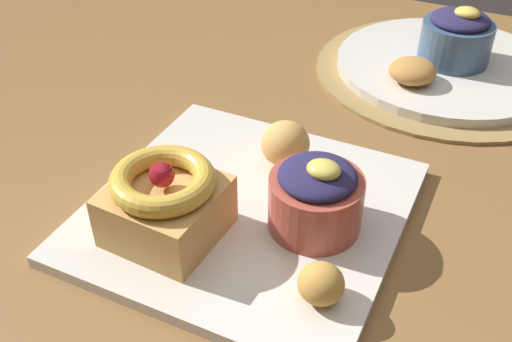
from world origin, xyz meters
The scene contains 10 objects.
dining_table centered at (0.00, 0.00, 0.64)m, with size 1.28×0.98×0.73m.
woven_placemat centered at (0.09, 0.25, 0.73)m, with size 0.34×0.34×0.01m, color #997A47.
front_plate centered at (-0.02, -0.12, 0.74)m, with size 0.28×0.28×0.01m, color silver.
cake_slice centered at (-0.06, -0.18, 0.78)m, with size 0.10×0.09×0.08m.
berry_ramekin centered at (0.05, -0.12, 0.77)m, with size 0.08×0.08×0.07m.
fritter_front centered at (0.08, -0.19, 0.76)m, with size 0.04×0.04×0.03m, color gold.
fritter_middle centered at (-0.01, -0.04, 0.77)m, with size 0.05×0.05×0.05m, color tan.
back_plate centered at (0.09, 0.25, 0.74)m, with size 0.29×0.29×0.01m, color silver.
back_ramekin centered at (0.10, 0.26, 0.78)m, with size 0.09×0.09×0.08m.
back_pastry centered at (0.06, 0.18, 0.76)m, with size 0.06×0.06×0.03m, color #B77F3D.
Camera 1 is at (0.17, -0.50, 1.11)m, focal length 41.94 mm.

